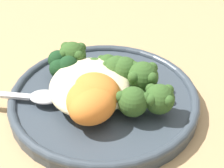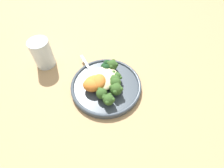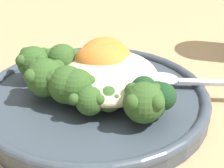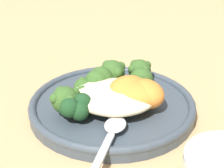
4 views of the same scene
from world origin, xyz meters
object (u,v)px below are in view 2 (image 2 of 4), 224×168
object	(u,v)px
kale_tuft	(108,66)
broccoli_stalk_1	(107,97)
broccoli_stalk_3	(114,83)
broccoli_stalk_6	(109,76)
sweet_potato_chunk_0	(92,85)
water_glass	(42,53)
broccoli_stalk_0	(102,92)
broccoli_stalk_7	(111,67)
spoon	(90,70)
broccoli_stalk_2	(114,88)
quinoa_mound	(102,79)
plate	(106,86)
sweet_potato_chunk_1	(94,83)
broccoli_stalk_5	(111,78)
broccoli_stalk_4	(112,81)
sweet_potato_chunk_2	(99,82)

from	to	relation	value
kale_tuft	broccoli_stalk_1	bearing A→B (deg)	-120.07
broccoli_stalk_3	broccoli_stalk_6	bearing A→B (deg)	136.74
sweet_potato_chunk_0	water_glass	distance (m)	0.24
broccoli_stalk_0	broccoli_stalk_7	distance (m)	0.11
broccoli_stalk_6	spoon	world-z (taller)	broccoli_stalk_6
kale_tuft	spoon	distance (m)	0.07
broccoli_stalk_2	kale_tuft	distance (m)	0.10
broccoli_stalk_2	kale_tuft	bearing A→B (deg)	142.37
quinoa_mound	sweet_potato_chunk_0	world-z (taller)	sweet_potato_chunk_0
plate	broccoli_stalk_6	distance (m)	0.04
quinoa_mound	kale_tuft	bearing A→B (deg)	42.62
sweet_potato_chunk_1	water_glass	size ratio (longest dim) A/B	0.63
broccoli_stalk_7	sweet_potato_chunk_0	bearing A→B (deg)	176.71
broccoli_stalk_0	water_glass	world-z (taller)	water_glass
broccoli_stalk_5	water_glass	distance (m)	0.28
broccoli_stalk_4	sweet_potato_chunk_2	distance (m)	0.04
plate	sweet_potato_chunk_0	world-z (taller)	sweet_potato_chunk_0
broccoli_stalk_1	broccoli_stalk_4	bearing A→B (deg)	148.30
broccoli_stalk_1	sweet_potato_chunk_1	size ratio (longest dim) A/B	1.67
broccoli_stalk_1	broccoli_stalk_2	distance (m)	0.04
broccoli_stalk_4	sweet_potato_chunk_1	size ratio (longest dim) A/B	1.23
broccoli_stalk_5	sweet_potato_chunk_0	world-z (taller)	sweet_potato_chunk_0
broccoli_stalk_7	sweet_potato_chunk_0	world-z (taller)	same
sweet_potato_chunk_0	plate	bearing A→B (deg)	-8.17
broccoli_stalk_1	kale_tuft	xyz separation A→B (m)	(0.07, 0.11, -0.00)
broccoli_stalk_1	sweet_potato_chunk_1	distance (m)	0.07
broccoli_stalk_0	broccoli_stalk_2	world-z (taller)	broccoli_stalk_2
plate	broccoli_stalk_7	world-z (taller)	broccoli_stalk_7
broccoli_stalk_6	quinoa_mound	bearing A→B (deg)	-177.56
sweet_potato_chunk_1	broccoli_stalk_2	bearing A→B (deg)	-48.11
broccoli_stalk_0	plate	bearing A→B (deg)	156.89
broccoli_stalk_7	broccoli_stalk_1	bearing A→B (deg)	-150.13
plate	kale_tuft	size ratio (longest dim) A/B	5.17
broccoli_stalk_5	sweet_potato_chunk_0	distance (m)	0.08
broccoli_stalk_2	sweet_potato_chunk_1	size ratio (longest dim) A/B	1.63
kale_tuft	sweet_potato_chunk_0	bearing A→B (deg)	-150.77
broccoli_stalk_5	broccoli_stalk_7	size ratio (longest dim) A/B	0.93
broccoli_stalk_0	broccoli_stalk_3	xyz separation A→B (m)	(0.05, 0.01, 0.00)
broccoli_stalk_0	sweet_potato_chunk_1	bearing A→B (deg)	-151.60
kale_tuft	water_glass	xyz separation A→B (m)	(-0.19, 0.17, 0.02)
spoon	broccoli_stalk_6	bearing A→B (deg)	-145.75
spoon	sweet_potato_chunk_2	bearing A→B (deg)	179.95
broccoli_stalk_3	broccoli_stalk_7	bearing A→B (deg)	118.93
plate	broccoli_stalk_0	distance (m)	0.06
broccoli_stalk_1	broccoli_stalk_5	xyz separation A→B (m)	(0.05, 0.06, -0.00)
plate	broccoli_stalk_2	distance (m)	0.05
quinoa_mound	broccoli_stalk_7	bearing A→B (deg)	29.50
kale_tuft	water_glass	size ratio (longest dim) A/B	0.43
plate	sweet_potato_chunk_2	distance (m)	0.04
quinoa_mound	broccoli_stalk_0	bearing A→B (deg)	-120.95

